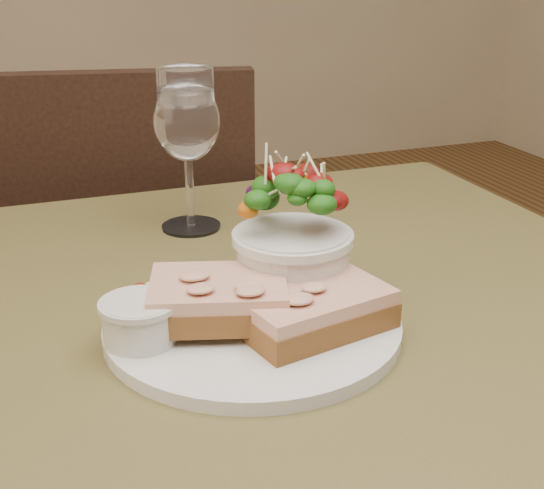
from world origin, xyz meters
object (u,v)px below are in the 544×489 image
object	(u,v)px
chair_far	(134,381)
wine_glass	(187,126)
sandwich_front	(309,306)
salad_bowl	(293,234)
ramekin	(139,319)
sandwich_back	(219,298)
dinner_plate	(253,325)
cafe_table	(278,403)

from	to	relation	value
chair_far	wine_glass	bearing A→B (deg)	104.10
sandwich_front	salad_bowl	world-z (taller)	salad_bowl
chair_far	ramekin	distance (m)	0.86
sandwich_front	wine_glass	size ratio (longest dim) A/B	0.82
chair_far	sandwich_front	size ratio (longest dim) A/B	6.29
chair_far	sandwich_back	bearing A→B (deg)	99.39
ramekin	chair_far	bearing A→B (deg)	82.11
sandwich_back	salad_bowl	xyz separation A→B (m)	(0.08, 0.03, 0.04)
dinner_plate	sandwich_back	distance (m)	0.04
cafe_table	chair_far	bearing A→B (deg)	93.21
ramekin	wine_glass	bearing A→B (deg)	67.30
salad_bowl	wine_glass	xyz separation A→B (m)	(-0.04, 0.23, 0.05)
ramekin	wine_glass	xyz separation A→B (m)	(0.11, 0.27, 0.09)
dinner_plate	sandwich_back	xyz separation A→B (m)	(-0.03, 0.00, 0.03)
wine_glass	cafe_table	bearing A→B (deg)	-85.42
chair_far	wine_glass	size ratio (longest dim) A/B	5.14
sandwich_back	wine_glass	world-z (taller)	wine_glass
cafe_table	salad_bowl	distance (m)	0.17
sandwich_front	sandwich_back	world-z (taller)	sandwich_back
sandwich_front	salad_bowl	bearing A→B (deg)	68.78
cafe_table	sandwich_front	distance (m)	0.14
sandwich_back	wine_glass	bearing A→B (deg)	97.19
wine_glass	sandwich_back	bearing A→B (deg)	-99.64
cafe_table	wine_glass	bearing A→B (deg)	94.58
salad_bowl	sandwich_back	bearing A→B (deg)	-157.04
cafe_table	sandwich_back	size ratio (longest dim) A/B	5.83
salad_bowl	cafe_table	bearing A→B (deg)	-157.38
sandwich_back	salad_bowl	distance (m)	0.10
salad_bowl	ramekin	bearing A→B (deg)	-164.80
cafe_table	chair_far	xyz separation A→B (m)	(-0.04, 0.66, -0.36)
chair_far	sandwich_back	distance (m)	0.85
cafe_table	dinner_plate	distance (m)	0.12
salad_bowl	dinner_plate	bearing A→B (deg)	-144.30
ramekin	cafe_table	bearing A→B (deg)	14.22
sandwich_front	sandwich_back	bearing A→B (deg)	146.20
chair_far	sandwich_front	xyz separation A→B (m)	(0.04, -0.72, 0.49)
chair_far	dinner_plate	bearing A→B (deg)	101.82
dinner_plate	wine_glass	xyz separation A→B (m)	(0.02, 0.27, 0.12)
cafe_table	dinner_plate	size ratio (longest dim) A/B	3.10
dinner_plate	wine_glass	distance (m)	0.30
dinner_plate	wine_glass	world-z (taller)	wine_glass
dinner_plate	sandwich_back	bearing A→B (deg)	174.27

